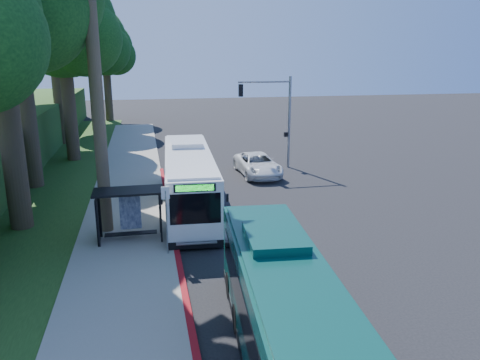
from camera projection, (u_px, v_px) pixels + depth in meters
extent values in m
plane|color=black|center=(260.00, 212.00, 26.36)|extent=(140.00, 140.00, 0.00)
cube|color=gray|center=(127.00, 220.00, 24.92)|extent=(4.50, 70.00, 0.12)
cube|color=maroon|center=(176.00, 245.00, 21.59)|extent=(0.25, 30.00, 0.13)
cube|color=#234719|center=(33.00, 199.00, 28.54)|extent=(8.00, 70.00, 0.06)
cube|color=black|center=(128.00, 191.00, 21.51)|extent=(3.20, 1.50, 0.10)
cube|color=black|center=(98.00, 220.00, 21.56)|extent=(0.06, 1.30, 2.20)
cube|color=navy|center=(130.00, 212.00, 22.49)|extent=(1.00, 0.12, 1.70)
cube|color=black|center=(131.00, 233.00, 21.95)|extent=(2.40, 0.40, 0.06)
cube|color=black|center=(100.00, 216.00, 22.14)|extent=(0.08, 0.08, 2.40)
cube|color=black|center=(160.00, 212.00, 22.69)|extent=(0.08, 0.08, 2.40)
cube|color=black|center=(98.00, 224.00, 21.00)|extent=(0.08, 0.08, 2.40)
cube|color=black|center=(161.00, 220.00, 21.55)|extent=(0.08, 0.08, 2.40)
cylinder|color=gray|center=(167.00, 224.00, 20.19)|extent=(0.06, 0.06, 3.00)
cube|color=white|center=(165.00, 193.00, 19.82)|extent=(0.35, 0.04, 0.55)
cylinder|color=gray|center=(289.00, 123.00, 35.84)|extent=(0.20, 0.20, 7.00)
cylinder|color=gray|center=(264.00, 82.00, 34.64)|extent=(4.00, 0.14, 0.14)
cube|color=black|center=(241.00, 90.00, 34.45)|extent=(0.30, 0.30, 0.90)
cube|color=black|center=(286.00, 134.00, 36.03)|extent=(0.25, 0.25, 0.35)
cylinder|color=#4C3F2D|center=(97.00, 101.00, 21.65)|extent=(0.60, 0.60, 13.00)
cylinder|color=#382B1E|center=(10.00, 126.00, 22.55)|extent=(1.10, 1.10, 10.50)
sphere|color=#0E3611|center=(26.00, 9.00, 20.36)|extent=(5.60, 5.60, 5.60)
cylinder|color=#382B1E|center=(24.00, 97.00, 29.73)|extent=(1.18, 1.18, 11.90)
cylinder|color=#382B1E|center=(69.00, 101.00, 37.86)|extent=(1.06, 1.06, 9.80)
sphere|color=#0E3611|center=(61.00, 23.00, 36.29)|extent=(8.40, 8.40, 8.40)
sphere|color=#0E3611|center=(83.00, 38.00, 35.72)|extent=(5.88, 5.88, 5.88)
sphere|color=#0E3611|center=(46.00, 35.00, 37.61)|extent=(5.46, 5.46, 5.46)
cylinder|color=#382B1E|center=(58.00, 86.00, 44.85)|extent=(1.14, 1.14, 11.20)
sphere|color=#0E3611|center=(51.00, 10.00, 43.05)|extent=(9.60, 9.60, 9.60)
sphere|color=#0E3611|center=(72.00, 24.00, 42.40)|extent=(6.72, 6.72, 6.72)
sphere|color=#0E3611|center=(36.00, 22.00, 44.56)|extent=(6.24, 6.24, 6.24)
cylinder|color=#382B1E|center=(94.00, 91.00, 53.18)|extent=(1.02, 1.02, 9.10)
sphere|color=#0E3611|center=(90.00, 39.00, 51.72)|extent=(8.00, 8.00, 8.00)
sphere|color=#0E3611|center=(105.00, 49.00, 51.17)|extent=(5.60, 5.60, 5.60)
sphere|color=#0E3611|center=(79.00, 47.00, 52.97)|extent=(5.20, 5.20, 5.20)
cylinder|color=#382B1E|center=(108.00, 89.00, 61.02)|extent=(0.98, 0.98, 8.40)
sphere|color=#0E3611|center=(105.00, 48.00, 59.68)|extent=(7.00, 7.00, 7.00)
sphere|color=#0E3611|center=(116.00, 55.00, 59.21)|extent=(4.90, 4.90, 4.90)
sphere|color=#0E3611|center=(96.00, 54.00, 60.78)|extent=(4.55, 4.55, 4.55)
cube|color=silver|center=(189.00, 179.00, 26.38)|extent=(3.19, 12.18, 2.87)
cube|color=black|center=(190.00, 204.00, 26.77)|extent=(3.22, 12.24, 0.35)
cube|color=black|center=(188.00, 172.00, 26.79)|extent=(3.11, 9.54, 1.11)
cube|color=black|center=(195.00, 208.00, 20.62)|extent=(2.26, 0.24, 1.41)
cube|color=black|center=(185.00, 152.00, 32.01)|extent=(2.05, 0.23, 1.01)
cube|color=#19E533|center=(195.00, 188.00, 20.36)|extent=(1.67, 0.19, 0.28)
cube|color=silver|center=(188.00, 153.00, 26.00)|extent=(2.95, 11.57, 0.12)
cube|color=silver|center=(187.00, 143.00, 27.87)|extent=(1.92, 2.60, 0.35)
cylinder|color=black|center=(170.00, 225.00, 22.86)|extent=(0.35, 1.02, 1.01)
cylinder|color=black|center=(217.00, 223.00, 23.20)|extent=(0.35, 1.02, 1.01)
cylinder|color=black|center=(169.00, 180.00, 30.92)|extent=(0.35, 1.02, 1.01)
cylinder|color=black|center=(204.00, 179.00, 31.26)|extent=(0.35, 1.02, 1.01)
cube|color=#0A3A34|center=(287.00, 318.00, 12.70)|extent=(3.29, 11.50, 2.69)
cube|color=black|center=(284.00, 300.00, 13.08)|extent=(3.15, 9.02, 1.04)
cube|color=black|center=(255.00, 232.00, 18.01)|extent=(1.93, 0.26, 0.95)
cube|color=#0A3A34|center=(289.00, 271.00, 12.34)|extent=(3.05, 10.92, 0.11)
cube|color=#0A3A34|center=(275.00, 238.00, 14.10)|extent=(1.87, 2.49, 0.33)
cylinder|color=black|center=(231.00, 285.00, 17.01)|extent=(0.36, 0.96, 0.95)
cylinder|color=black|center=(289.00, 281.00, 17.28)|extent=(0.36, 0.96, 0.95)
imported|color=silver|center=(258.00, 164.00, 34.18)|extent=(2.79, 5.73, 1.57)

